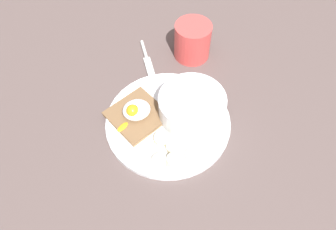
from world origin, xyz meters
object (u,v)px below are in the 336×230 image
poached_egg (136,110)px  knife (147,59)px  banana_slice_front (173,147)px  banana_slice_inner (159,161)px  coffee_mug (192,40)px  banana_slice_right (193,155)px  toast_slice (137,115)px  banana_slice_left (161,139)px  banana_slice_back (174,161)px  oatmeal_bowl (192,106)px

poached_egg → knife: 17.54cm
banana_slice_front → banana_slice_inner: (-3.36, -1.95, -0.04)cm
banana_slice_front → coffee_mug: size_ratio=0.46×
banana_slice_front → banana_slice_right: 4.16cm
knife → banana_slice_front: bearing=-94.8°
banana_slice_front → banana_slice_inner: bearing=-149.9°
toast_slice → coffee_mug: bearing=39.6°
banana_slice_left → banana_slice_back: 5.36cm
banana_slice_right → banana_slice_inner: size_ratio=1.19×
banana_slice_back → banana_slice_inner: size_ratio=1.09×
toast_slice → knife: (6.62, 15.72, -1.22)cm
toast_slice → coffee_mug: size_ratio=1.58×
oatmeal_bowl → banana_slice_back: 11.84cm
toast_slice → banana_slice_left: banana_slice_left is taller
banana_slice_back → knife: (2.91, 27.89, -1.37)cm
toast_slice → banana_slice_right: (7.51, -12.17, -0.04)cm
toast_slice → banana_slice_right: 14.30cm
poached_egg → banana_slice_right: (7.71, -12.05, -2.02)cm
coffee_mug → poached_egg: bearing=-140.4°
banana_slice_back → toast_slice: bearing=106.9°
banana_slice_right → toast_slice: bearing=121.7°
oatmeal_bowl → banana_slice_back: bearing=-126.3°
banana_slice_left → banana_slice_right: bearing=-49.4°
banana_slice_right → knife: 27.93cm
oatmeal_bowl → banana_slice_front: 9.19cm
banana_slice_left → banana_slice_front: bearing=-57.8°
banana_slice_back → banana_slice_inner: bearing=160.2°
poached_egg → banana_slice_back: bearing=-72.1°
oatmeal_bowl → toast_slice: bearing=165.4°
banana_slice_front → banana_slice_back: banana_slice_back is taller
toast_slice → banana_slice_front: bearing=-64.2°
banana_slice_right → coffee_mug: (9.82, 26.53, 2.80)cm
knife → banana_slice_right: bearing=-88.2°
banana_slice_right → banana_slice_left: bearing=130.6°
oatmeal_bowl → knife: (-3.99, 18.48, -3.38)cm
toast_slice → poached_egg: (-0.20, -0.12, 1.98)cm
toast_slice → banana_slice_back: 12.73cm
oatmeal_bowl → coffee_mug: coffee_mug is taller
oatmeal_bowl → coffee_mug: bearing=68.6°
toast_slice → banana_slice_inner: banana_slice_inner is taller
toast_slice → banana_slice_left: (2.96, -6.87, 0.01)cm
banana_slice_back → banana_slice_right: bearing=0.1°
poached_egg → banana_slice_inner: 11.38cm
poached_egg → banana_slice_right: bearing=-57.4°
banana_slice_right → banana_slice_inner: (-6.37, 0.92, 0.05)cm
poached_egg → banana_slice_front: 10.49cm
banana_slice_back → banana_slice_right: (3.80, 0.01, -0.19)cm
banana_slice_left → knife: banana_slice_left is taller
banana_slice_back → banana_slice_inner: (-2.57, 0.92, -0.14)cm
toast_slice → banana_slice_front: size_ratio=3.42×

